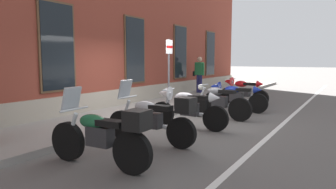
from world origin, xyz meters
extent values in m
plane|color=#565451|center=(0.00, 0.00, 0.00)|extent=(140.00, 140.00, 0.00)
cube|color=gray|center=(0.00, 1.20, 0.07)|extent=(30.83, 2.39, 0.14)
cube|color=silver|center=(0.00, -3.20, 0.00)|extent=(30.83, 0.12, 0.01)
cube|color=gray|center=(0.00, 2.35, 0.35)|extent=(24.83, 0.10, 0.70)
cube|color=#513823|center=(-1.77, 2.37, 2.10)|extent=(1.22, 0.06, 2.52)
cube|color=black|center=(-1.77, 2.34, 2.10)|extent=(1.10, 0.03, 2.40)
cube|color=#513823|center=(1.77, 2.37, 2.10)|extent=(1.22, 0.06, 2.52)
cube|color=black|center=(1.77, 2.34, 2.10)|extent=(1.10, 0.03, 2.40)
cube|color=#513823|center=(5.32, 2.37, 2.10)|extent=(1.22, 0.06, 2.52)
cube|color=black|center=(5.32, 2.34, 2.10)|extent=(1.10, 0.03, 2.40)
cube|color=#513823|center=(8.87, 2.37, 2.10)|extent=(1.22, 0.06, 2.52)
cube|color=black|center=(8.87, 2.34, 2.10)|extent=(1.10, 0.03, 2.40)
cylinder|color=black|center=(-4.04, -0.60, 0.34)|extent=(0.15, 0.68, 0.68)
cylinder|color=black|center=(-3.98, -1.97, 0.34)|extent=(0.15, 0.68, 0.68)
cylinder|color=silver|center=(-4.03, -0.70, 0.57)|extent=(0.08, 0.30, 0.59)
cube|color=#28282B|center=(-4.01, -1.33, 0.52)|extent=(0.24, 0.45, 0.32)
ellipsoid|color=#195633|center=(-4.01, -1.18, 0.75)|extent=(0.28, 0.53, 0.24)
cube|color=black|center=(-4.00, -1.56, 0.76)|extent=(0.24, 0.49, 0.10)
cylinder|color=silver|center=(-4.03, -0.78, 0.92)|extent=(0.62, 0.06, 0.04)
cylinder|color=silver|center=(-3.87, -1.63, 0.39)|extent=(0.11, 0.45, 0.09)
cube|color=#B2BCC6|center=(-4.03, -0.72, 1.10)|extent=(0.37, 0.16, 0.40)
cube|color=black|center=(-3.98, -2.07, 0.86)|extent=(0.37, 0.33, 0.30)
cylinder|color=black|center=(-2.39, -0.42, 0.31)|extent=(0.12, 0.63, 0.63)
cylinder|color=black|center=(-2.40, -1.94, 0.31)|extent=(0.12, 0.63, 0.63)
cylinder|color=silver|center=(-2.39, -0.52, 0.57)|extent=(0.07, 0.31, 0.63)
cube|color=#28282B|center=(-2.39, -1.23, 0.49)|extent=(0.22, 0.44, 0.32)
ellipsoid|color=#B7BABF|center=(-2.39, -1.08, 0.77)|extent=(0.26, 0.52, 0.24)
cube|color=black|center=(-2.39, -1.46, 0.78)|extent=(0.22, 0.48, 0.10)
cylinder|color=silver|center=(-2.39, -0.60, 0.94)|extent=(0.62, 0.04, 0.04)
cylinder|color=silver|center=(-2.27, -1.53, 0.36)|extent=(0.09, 0.45, 0.09)
cube|color=#B2BCC6|center=(-2.39, -0.54, 1.12)|extent=(0.36, 0.14, 0.40)
cube|color=black|center=(-2.40, -2.04, 0.88)|extent=(0.36, 0.32, 0.30)
cylinder|color=black|center=(-0.76, -0.48, 0.32)|extent=(0.15, 0.64, 0.64)
cylinder|color=black|center=(-0.70, -1.97, 0.32)|extent=(0.15, 0.64, 0.64)
cylinder|color=silver|center=(-0.76, -0.58, 0.59)|extent=(0.08, 0.32, 0.66)
cube|color=#28282B|center=(-0.73, -1.27, 0.50)|extent=(0.24, 0.45, 0.32)
ellipsoid|color=silver|center=(-0.74, -1.12, 0.80)|extent=(0.28, 0.53, 0.24)
cube|color=black|center=(-0.72, -1.50, 0.81)|extent=(0.24, 0.49, 0.10)
cylinder|color=silver|center=(-0.76, -0.66, 0.97)|extent=(0.62, 0.06, 0.04)
cylinder|color=silver|center=(-0.60, -1.57, 0.37)|extent=(0.11, 0.45, 0.09)
cone|color=silver|center=(-0.76, -0.53, 0.87)|extent=(0.37, 0.35, 0.36)
cone|color=silver|center=(-0.70, -1.95, 0.83)|extent=(0.25, 0.27, 0.24)
cylinder|color=black|center=(0.89, -0.72, 0.34)|extent=(0.16, 0.68, 0.68)
cylinder|color=black|center=(0.81, -2.08, 0.34)|extent=(0.16, 0.68, 0.68)
cylinder|color=silver|center=(0.89, -0.82, 0.60)|extent=(0.09, 0.32, 0.66)
cube|color=#28282B|center=(0.85, -1.45, 0.52)|extent=(0.25, 0.45, 0.32)
ellipsoid|color=slate|center=(0.86, -1.30, 0.82)|extent=(0.29, 0.53, 0.24)
cube|color=black|center=(0.84, -1.68, 0.83)|extent=(0.25, 0.49, 0.10)
cylinder|color=silver|center=(0.88, -0.90, 0.99)|extent=(0.62, 0.07, 0.04)
cylinder|color=silver|center=(0.95, -1.76, 0.39)|extent=(0.12, 0.45, 0.09)
sphere|color=silver|center=(0.89, -0.82, 0.92)|extent=(0.18, 0.18, 0.18)
cylinder|color=black|center=(2.37, -0.61, 0.32)|extent=(0.14, 0.65, 0.64)
cylinder|color=black|center=(2.41, -2.16, 0.32)|extent=(0.14, 0.65, 0.64)
cylinder|color=silver|center=(2.37, -0.71, 0.56)|extent=(0.08, 0.30, 0.60)
cube|color=#28282B|center=(2.39, -1.43, 0.50)|extent=(0.23, 0.45, 0.32)
ellipsoid|color=#192D9E|center=(2.39, -1.28, 0.74)|extent=(0.27, 0.53, 0.24)
cube|color=black|center=(2.40, -1.66, 0.75)|extent=(0.23, 0.49, 0.10)
cylinder|color=silver|center=(2.37, -0.79, 0.91)|extent=(0.62, 0.05, 0.04)
cylinder|color=silver|center=(2.52, -1.73, 0.37)|extent=(0.10, 0.45, 0.09)
cone|color=#192D9E|center=(2.37, -0.66, 0.81)|extent=(0.37, 0.35, 0.36)
cone|color=#192D9E|center=(2.41, -2.14, 0.77)|extent=(0.25, 0.27, 0.24)
cylinder|color=black|center=(4.20, -0.43, 0.31)|extent=(0.20, 0.62, 0.61)
cylinder|color=black|center=(4.00, -1.83, 0.31)|extent=(0.20, 0.62, 0.61)
cylinder|color=silver|center=(4.19, -0.53, 0.58)|extent=(0.11, 0.33, 0.68)
cube|color=#28282B|center=(4.09, -1.18, 0.49)|extent=(0.28, 0.47, 0.32)
ellipsoid|color=red|center=(4.12, -1.03, 0.81)|extent=(0.33, 0.55, 0.24)
cube|color=black|center=(4.06, -1.40, 0.82)|extent=(0.28, 0.51, 0.10)
cylinder|color=silver|center=(4.17, -0.61, 0.98)|extent=(0.62, 0.12, 0.04)
cylinder|color=silver|center=(4.17, -1.49, 0.36)|extent=(0.15, 0.46, 0.09)
cone|color=red|center=(4.19, -0.48, 0.88)|extent=(0.40, 0.39, 0.36)
cone|color=red|center=(4.01, -1.81, 0.84)|extent=(0.27, 0.29, 0.24)
cylinder|color=#1E1E4C|center=(5.97, 1.58, 0.57)|extent=(0.14, 0.14, 0.87)
cylinder|color=#1E1E4C|center=(6.02, 1.76, 0.57)|extent=(0.14, 0.14, 0.87)
cube|color=#26723F|center=(6.00, 1.67, 1.32)|extent=(0.29, 0.44, 0.62)
sphere|color=tan|center=(6.00, 1.67, 1.77)|extent=(0.24, 0.24, 0.24)
cylinder|color=#26723F|center=(5.94, 1.43, 1.29)|extent=(0.09, 0.09, 0.59)
cylinder|color=#26723F|center=(6.06, 1.91, 1.29)|extent=(0.09, 0.09, 0.59)
cube|color=black|center=(6.05, 1.99, 1.06)|extent=(0.14, 0.11, 0.24)
cylinder|color=#4C4C51|center=(1.01, 0.40, 1.27)|extent=(0.06, 0.06, 2.27)
cube|color=white|center=(1.01, 0.38, 2.16)|extent=(0.36, 0.03, 0.44)
cube|color=red|center=(1.01, 0.37, 2.16)|extent=(0.36, 0.01, 0.08)
camera|label=1|loc=(-7.57, -4.78, 1.75)|focal=32.74mm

